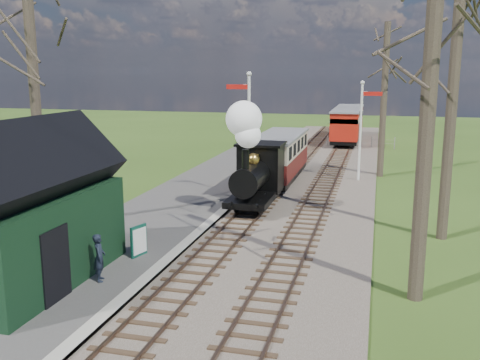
% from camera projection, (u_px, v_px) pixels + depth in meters
% --- Properties ---
extents(distant_hills, '(114.40, 48.00, 22.02)m').
position_uv_depth(distant_hills, '(344.00, 234.00, 74.75)').
color(distant_hills, '#385B23').
rests_on(distant_hills, ground).
extents(ballast_bed, '(8.00, 60.00, 0.10)m').
position_uv_depth(ballast_bed, '(306.00, 178.00, 31.34)').
color(ballast_bed, brown).
rests_on(ballast_bed, ground).
extents(track_near, '(1.60, 60.00, 0.15)m').
position_uv_depth(track_near, '(284.00, 176.00, 31.65)').
color(track_near, brown).
rests_on(track_near, ground).
extents(track_far, '(1.60, 60.00, 0.15)m').
position_uv_depth(track_far, '(328.00, 179.00, 31.01)').
color(track_far, brown).
rests_on(track_far, ground).
extents(platform, '(5.00, 44.00, 0.20)m').
position_uv_depth(platform, '(180.00, 205.00, 24.93)').
color(platform, '#474442').
rests_on(platform, ground).
extents(coping_strip, '(0.40, 44.00, 0.21)m').
position_uv_depth(coping_strip, '(228.00, 208.00, 24.36)').
color(coping_strip, '#B2AD9E').
rests_on(coping_strip, ground).
extents(station_shed, '(3.25, 6.30, 4.78)m').
position_uv_depth(station_shed, '(27.00, 213.00, 15.21)').
color(station_shed, black).
rests_on(station_shed, platform).
extents(semaphore_near, '(1.22, 0.24, 6.22)m').
position_uv_depth(semaphore_near, '(248.00, 127.00, 25.45)').
color(semaphore_near, silver).
rests_on(semaphore_near, ground).
extents(semaphore_far, '(1.22, 0.24, 5.72)m').
position_uv_depth(semaphore_far, '(362.00, 123.00, 29.92)').
color(semaphore_far, silver).
rests_on(semaphore_far, ground).
extents(bare_trees, '(15.51, 22.39, 12.00)m').
position_uv_depth(bare_trees, '(265.00, 100.00, 19.02)').
color(bare_trees, '#382D23').
rests_on(bare_trees, ground).
extents(fence_line, '(12.60, 0.08, 1.00)m').
position_uv_depth(fence_line, '(317.00, 140.00, 44.76)').
color(fence_line, slate).
rests_on(fence_line, ground).
extents(locomotive, '(1.94, 4.52, 4.85)m').
position_uv_depth(locomotive, '(254.00, 163.00, 23.82)').
color(locomotive, black).
rests_on(locomotive, ground).
extents(coach, '(2.26, 7.76, 2.38)m').
position_uv_depth(coach, '(279.00, 156.00, 29.69)').
color(coach, black).
rests_on(coach, ground).
extents(red_carriage_a, '(2.34, 5.79, 2.46)m').
position_uv_depth(red_carriage_a, '(346.00, 126.00, 44.95)').
color(red_carriage_a, black).
rests_on(red_carriage_a, ground).
extents(red_carriage_b, '(2.34, 5.79, 2.46)m').
position_uv_depth(red_carriage_b, '(349.00, 121.00, 50.17)').
color(red_carriage_b, black).
rests_on(red_carriage_b, ground).
extents(sign_board, '(0.29, 0.70, 1.05)m').
position_uv_depth(sign_board, '(139.00, 241.00, 17.66)').
color(sign_board, '#0E4334').
rests_on(sign_board, platform).
extents(bench, '(0.58, 1.52, 0.85)m').
position_uv_depth(bench, '(32.00, 287.00, 14.20)').
color(bench, '#4E371C').
rests_on(bench, platform).
extents(person, '(0.52, 0.61, 1.42)m').
position_uv_depth(person, '(99.00, 257.00, 15.54)').
color(person, '#191F2E').
rests_on(person, platform).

